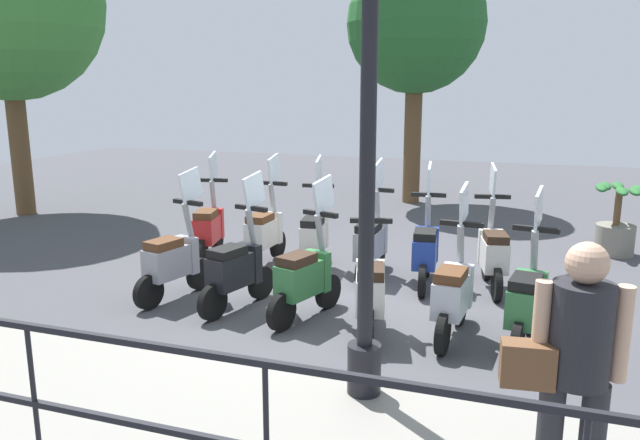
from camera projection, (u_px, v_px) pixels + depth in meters
name	position (u px, v px, depth m)	size (l,w,h in m)	color
ground_plane	(354.00, 300.00, 7.39)	(28.00, 28.00, 0.00)	#424247
promenade_walkway	(234.00, 433.00, 4.46)	(2.20, 20.00, 0.15)	gray
fence_railing	(141.00, 396.00, 3.32)	(0.04, 16.03, 1.07)	black
lamp_post_near	(368.00, 161.00, 4.51)	(0.26, 0.90, 4.14)	black
pedestrian_with_bag	(574.00, 363.00, 3.30)	(0.36, 0.64, 1.59)	#28282D
tree_large	(5.00, 4.00, 11.41)	(3.57, 3.57, 5.74)	brown
tree_distant	(416.00, 25.00, 12.65)	(2.83, 2.83, 5.11)	brown
potted_palm	(616.00, 225.00, 9.28)	(1.06, 0.66, 1.05)	slate
scooter_near_0	(527.00, 301.00, 5.98)	(1.23, 0.45, 1.54)	black
scooter_near_1	(453.00, 293.00, 6.20)	(1.23, 0.44, 1.54)	black
scooter_near_2	(370.00, 289.00, 6.32)	(1.21, 0.52, 1.54)	black
scooter_near_3	(305.00, 277.00, 6.71)	(1.20, 0.55, 1.54)	black
scooter_near_4	(237.00, 268.00, 7.00)	(1.21, 0.52, 1.54)	black
scooter_near_5	(174.00, 260.00, 7.34)	(1.21, 0.51, 1.54)	black
scooter_far_0	(493.00, 252.00, 7.67)	(1.22, 0.50, 1.54)	black
scooter_far_1	(425.00, 249.00, 7.80)	(1.23, 0.44, 1.54)	black
scooter_far_2	(371.00, 242.00, 8.17)	(1.23, 0.44, 1.54)	black
scooter_far_3	(315.00, 236.00, 8.50)	(1.23, 0.46, 1.54)	black
scooter_far_4	(265.00, 232.00, 8.71)	(1.23, 0.44, 1.54)	black
scooter_far_5	(209.00, 228.00, 8.97)	(1.22, 0.50, 1.54)	black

